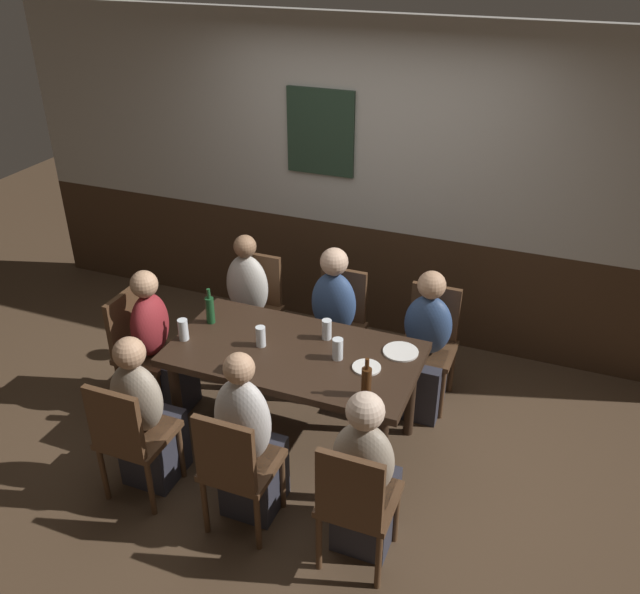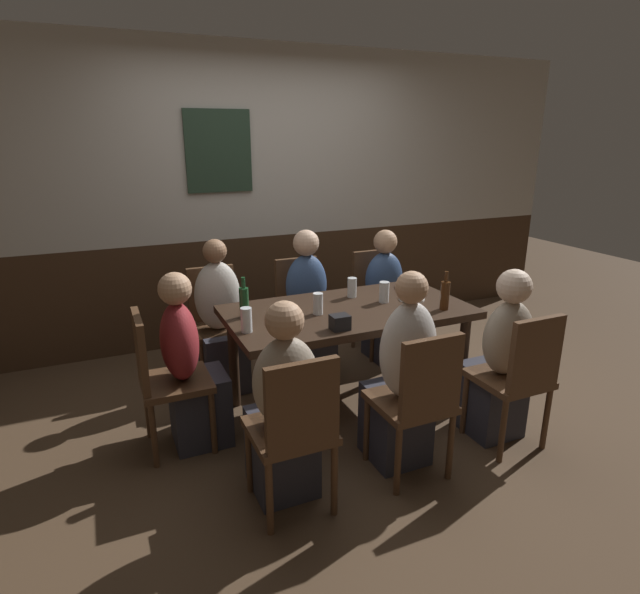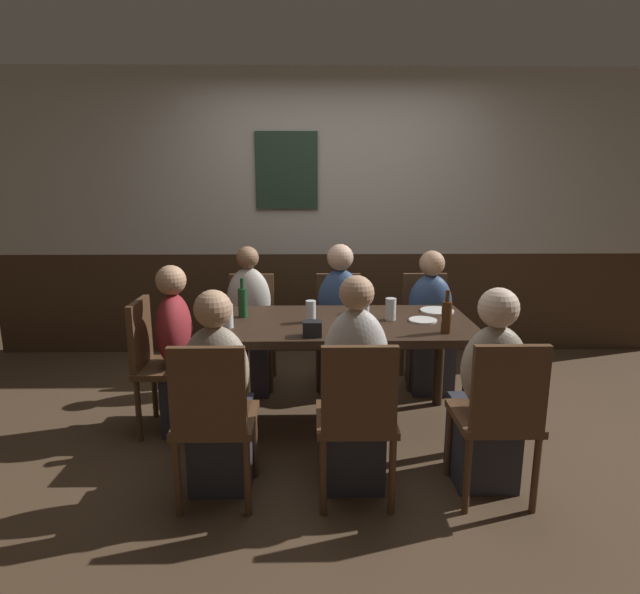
{
  "view_description": "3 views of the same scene",
  "coord_description": "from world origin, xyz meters",
  "px_view_note": "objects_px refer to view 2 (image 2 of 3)",
  "views": [
    {
      "loc": [
        1.48,
        -3.3,
        3.17
      ],
      "look_at": [
        0.14,
        0.09,
        1.12
      ],
      "focal_mm": 37.72,
      "sensor_mm": 36.0,
      "label": 1
    },
    {
      "loc": [
        -1.49,
        -2.9,
        1.85
      ],
      "look_at": [
        -0.24,
        -0.09,
        0.88
      ],
      "focal_mm": 28.94,
      "sensor_mm": 36.0,
      "label": 2
    },
    {
      "loc": [
        -0.23,
        -3.23,
        1.63
      ],
      "look_at": [
        -0.17,
        -0.09,
        0.92
      ],
      "focal_mm": 29.18,
      "sensor_mm": 36.0,
      "label": 3
    }
  ],
  "objects_px": {
    "beer_bottle_brown": "(445,295)",
    "person_left_near": "(283,416)",
    "person_mid_near": "(402,386)",
    "condiment_caddy": "(340,322)",
    "chair_left_far": "(216,318)",
    "plate_white_small": "(412,299)",
    "person_left_far": "(221,328)",
    "pint_glass_stout": "(352,289)",
    "person_right_near": "(499,367)",
    "chair_left_near": "(295,426)",
    "chair_right_far": "(376,296)",
    "person_mid_far": "(309,313)",
    "plate_white_large": "(410,287)",
    "beer_glass_tall": "(384,293)",
    "person_right_far": "(386,305)",
    "tumbler_short": "(246,321)",
    "beer_bottle_green": "(244,301)",
    "chair_mid_far": "(301,306)",
    "chair_right_near": "(519,374)",
    "dining_table": "(348,320)",
    "chair_mid_near": "(418,397)",
    "chair_head_west": "(162,375)",
    "person_head_west": "(191,374)",
    "beer_glass_half": "(318,305)"
  },
  "relations": [
    {
      "from": "person_mid_far",
      "to": "plate_white_large",
      "type": "distance_m",
      "value": 0.83
    },
    {
      "from": "pint_glass_stout",
      "to": "tumbler_short",
      "type": "xyz_separation_m",
      "value": [
        -0.88,
        -0.36,
        0.01
      ]
    },
    {
      "from": "person_left_near",
      "to": "plate_white_large",
      "type": "relative_size",
      "value": 4.79
    },
    {
      "from": "person_mid_far",
      "to": "condiment_caddy",
      "type": "height_order",
      "value": "person_mid_far"
    },
    {
      "from": "chair_left_near",
      "to": "plate_white_small",
      "type": "relative_size",
      "value": 4.88
    },
    {
      "from": "beer_glass_half",
      "to": "plate_white_small",
      "type": "xyz_separation_m",
      "value": [
        0.72,
        0.01,
        -0.06
      ]
    },
    {
      "from": "beer_bottle_brown",
      "to": "person_left_near",
      "type": "bearing_deg",
      "value": -162.5
    },
    {
      "from": "chair_left_near",
      "to": "pint_glass_stout",
      "type": "distance_m",
      "value": 1.39
    },
    {
      "from": "person_right_far",
      "to": "tumbler_short",
      "type": "xyz_separation_m",
      "value": [
        -1.45,
        -0.82,
        0.34
      ]
    },
    {
      "from": "chair_mid_far",
      "to": "person_mid_near",
      "type": "bearing_deg",
      "value": -90.0
    },
    {
      "from": "beer_bottle_brown",
      "to": "plate_white_small",
      "type": "distance_m",
      "value": 0.29
    },
    {
      "from": "person_left_near",
      "to": "pint_glass_stout",
      "type": "xyz_separation_m",
      "value": [
        0.85,
        0.9,
        0.34
      ]
    },
    {
      "from": "person_mid_far",
      "to": "person_right_far",
      "type": "bearing_deg",
      "value": -0.17
    },
    {
      "from": "person_head_west",
      "to": "condiment_caddy",
      "type": "bearing_deg",
      "value": -21.2
    },
    {
      "from": "dining_table",
      "to": "person_left_near",
      "type": "distance_m",
      "value": 1.0
    },
    {
      "from": "person_mid_near",
      "to": "plate_white_large",
      "type": "xyz_separation_m",
      "value": [
        0.64,
        0.92,
        0.26
      ]
    },
    {
      "from": "beer_glass_tall",
      "to": "tumbler_short",
      "type": "relative_size",
      "value": 0.97
    },
    {
      "from": "chair_right_far",
      "to": "pint_glass_stout",
      "type": "height_order",
      "value": "same"
    },
    {
      "from": "person_right_far",
      "to": "person_left_near",
      "type": "height_order",
      "value": "person_left_near"
    },
    {
      "from": "chair_left_near",
      "to": "chair_left_far",
      "type": "height_order",
      "value": "same"
    },
    {
      "from": "person_head_west",
      "to": "tumbler_short",
      "type": "height_order",
      "value": "person_head_west"
    },
    {
      "from": "person_mid_near",
      "to": "condiment_caddy",
      "type": "xyz_separation_m",
      "value": [
        -0.22,
        0.36,
        0.29
      ]
    },
    {
      "from": "chair_mid_far",
      "to": "tumbler_short",
      "type": "xyz_separation_m",
      "value": [
        -0.74,
        -0.98,
        0.31
      ]
    },
    {
      "from": "chair_right_far",
      "to": "person_mid_near",
      "type": "distance_m",
      "value": 1.68
    },
    {
      "from": "dining_table",
      "to": "plate_white_small",
      "type": "xyz_separation_m",
      "value": [
        0.49,
        -0.01,
        0.09
      ]
    },
    {
      "from": "person_left_far",
      "to": "pint_glass_stout",
      "type": "distance_m",
      "value": 1.02
    },
    {
      "from": "tumbler_short",
      "to": "plate_white_large",
      "type": "bearing_deg",
      "value": 15.12
    },
    {
      "from": "person_right_near",
      "to": "beer_bottle_brown",
      "type": "xyz_separation_m",
      "value": [
        -0.14,
        0.41,
        0.37
      ]
    },
    {
      "from": "chair_left_far",
      "to": "plate_white_small",
      "type": "height_order",
      "value": "chair_left_far"
    },
    {
      "from": "person_right_far",
      "to": "beer_glass_half",
      "type": "relative_size",
      "value": 7.82
    },
    {
      "from": "chair_head_west",
      "to": "pint_glass_stout",
      "type": "height_order",
      "value": "same"
    },
    {
      "from": "person_right_near",
      "to": "plate_white_small",
      "type": "xyz_separation_m",
      "value": [
        -0.22,
        0.67,
        0.28
      ]
    },
    {
      "from": "dining_table",
      "to": "person_right_near",
      "type": "xyz_separation_m",
      "value": [
        0.71,
        -0.68,
        -0.19
      ]
    },
    {
      "from": "dining_table",
      "to": "person_left_far",
      "type": "relative_size",
      "value": 1.43
    },
    {
      "from": "chair_right_near",
      "to": "person_right_far",
      "type": "distance_m",
      "value": 1.52
    },
    {
      "from": "person_left_far",
      "to": "beer_bottle_green",
      "type": "distance_m",
      "value": 0.68
    },
    {
      "from": "dining_table",
      "to": "beer_bottle_brown",
      "type": "height_order",
      "value": "beer_bottle_brown"
    },
    {
      "from": "chair_mid_near",
      "to": "person_mid_near",
      "type": "height_order",
      "value": "person_mid_near"
    },
    {
      "from": "chair_mid_far",
      "to": "person_left_far",
      "type": "xyz_separation_m",
      "value": [
        -0.71,
        -0.16,
        -0.02
      ]
    },
    {
      "from": "chair_mid_far",
      "to": "tumbler_short",
      "type": "bearing_deg",
      "value": -126.85
    },
    {
      "from": "person_mid_far",
      "to": "dining_table",
      "type": "bearing_deg",
      "value": -90.0
    },
    {
      "from": "chair_mid_near",
      "to": "chair_head_west",
      "type": "distance_m",
      "value": 1.49
    },
    {
      "from": "person_right_near",
      "to": "condiment_caddy",
      "type": "relative_size",
      "value": 10.06
    },
    {
      "from": "person_head_west",
      "to": "dining_table",
      "type": "bearing_deg",
      "value": 0.0
    },
    {
      "from": "person_right_near",
      "to": "chair_left_far",
      "type": "bearing_deg",
      "value": 133.01
    },
    {
      "from": "dining_table",
      "to": "beer_bottle_green",
      "type": "height_order",
      "value": "beer_bottle_green"
    },
    {
      "from": "chair_left_far",
      "to": "person_left_near",
      "type": "xyz_separation_m",
      "value": [
        -0.0,
        -1.52,
        -0.03
      ]
    },
    {
      "from": "person_right_near",
      "to": "tumbler_short",
      "type": "distance_m",
      "value": 1.58
    },
    {
      "from": "beer_bottle_brown",
      "to": "pint_glass_stout",
      "type": "bearing_deg",
      "value": 131.47
    },
    {
      "from": "plate_white_large",
      "to": "beer_glass_tall",
      "type": "bearing_deg",
      "value": -149.28
    }
  ]
}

